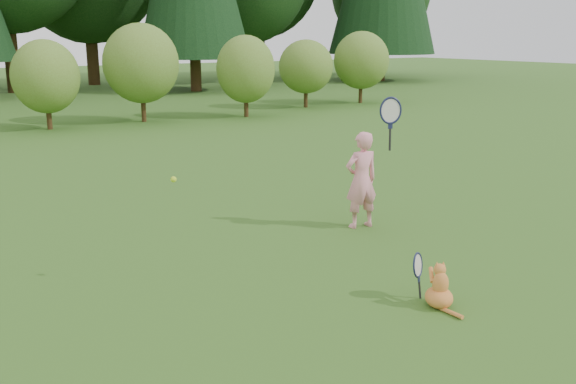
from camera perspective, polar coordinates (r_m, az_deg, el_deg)
ground at (r=7.12m, az=2.12°, el=-6.99°), size 100.00×100.00×0.00m
shrub_row at (r=18.89m, az=-21.16°, el=9.47°), size 28.00×3.00×2.80m
child at (r=8.57m, az=6.63°, el=1.27°), size 0.73×0.42×1.95m
cat at (r=6.31m, az=13.25°, el=-7.93°), size 0.45×0.62×0.61m
tennis_ball at (r=6.53m, az=-10.14°, el=1.12°), size 0.06×0.06×0.06m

